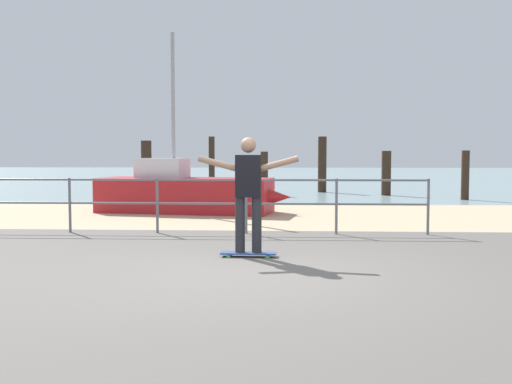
{
  "coord_description": "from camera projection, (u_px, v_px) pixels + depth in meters",
  "views": [
    {
      "loc": [
        0.4,
        -7.03,
        1.48
      ],
      "look_at": [
        -0.07,
        2.0,
        0.9
      ],
      "focal_mm": 40.38,
      "sensor_mm": 36.0,
      "label": 1
    }
  ],
  "objects": [
    {
      "name": "groyne_post_3",
      "position": [
        322.0,
        165.0,
        22.62
      ],
      "size": [
        0.34,
        0.34,
        2.2
      ],
      "primitive_type": "cylinder",
      "color": "#332319",
      "rests_on": "ground"
    },
    {
      "name": "groyne_post_0",
      "position": [
        146.0,
        168.0,
        21.53
      ],
      "size": [
        0.39,
        0.39,
        2.02
      ],
      "primitive_type": "cylinder",
      "color": "#332319",
      "rests_on": "ground"
    },
    {
      "name": "groyne_post_2",
      "position": [
        264.0,
        174.0,
        21.0
      ],
      "size": [
        0.27,
        0.27,
        1.61
      ],
      "primitive_type": "cylinder",
      "color": "#332319",
      "rests_on": "ground"
    },
    {
      "name": "groyne_post_5",
      "position": [
        465.0,
        175.0,
        18.8
      ],
      "size": [
        0.26,
        0.26,
        1.63
      ],
      "primitive_type": "cylinder",
      "color": "#332319",
      "rests_on": "ground"
    },
    {
      "name": "skateboard",
      "position": [
        248.0,
        253.0,
        8.27
      ],
      "size": [
        0.81,
        0.22,
        0.08
      ],
      "color": "#334C8C",
      "rests_on": "ground"
    },
    {
      "name": "sailboat",
      "position": [
        191.0,
        193.0,
        14.64
      ],
      "size": [
        5.06,
        2.11,
        4.57
      ],
      "color": "#B21E23",
      "rests_on": "ground"
    },
    {
      "name": "sea_surface",
      "position": [
        280.0,
        175.0,
        42.0
      ],
      "size": [
        72.0,
        50.0,
        0.04
      ],
      "primitive_type": "cube",
      "color": "#849EA3",
      "rests_on": "ground"
    },
    {
      "name": "ground_plane",
      "position": [
        248.0,
        294.0,
        6.13
      ],
      "size": [
        24.0,
        10.0,
        0.04
      ],
      "primitive_type": "cube",
      "color": "#605B56",
      "rests_on": "ground"
    },
    {
      "name": "railing_fence",
      "position": [
        157.0,
        197.0,
        10.77
      ],
      "size": [
        10.08,
        0.05,
        1.05
      ],
      "color": "slate",
      "rests_on": "ground"
    },
    {
      "name": "groyne_post_1",
      "position": [
        212.0,
        164.0,
        23.3
      ],
      "size": [
        0.24,
        0.24,
        2.23
      ],
      "primitive_type": "cylinder",
      "color": "#332319",
      "rests_on": "ground"
    },
    {
      "name": "groyne_post_4",
      "position": [
        386.0,
        173.0,
        20.88
      ],
      "size": [
        0.34,
        0.34,
        1.63
      ],
      "primitive_type": "cylinder",
      "color": "#332319",
      "rests_on": "ground"
    },
    {
      "name": "skateboarder",
      "position": [
        248.0,
        188.0,
        8.21
      ],
      "size": [
        1.45,
        0.22,
        1.65
      ],
      "color": "#26262B",
      "rests_on": "skateboard"
    },
    {
      "name": "beach_strip",
      "position": [
        269.0,
        216.0,
        14.1
      ],
      "size": [
        24.0,
        6.0,
        0.04
      ],
      "primitive_type": "cube",
      "color": "tan",
      "rests_on": "ground"
    }
  ]
}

